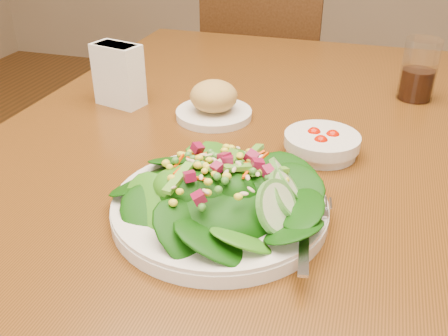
{
  "coord_description": "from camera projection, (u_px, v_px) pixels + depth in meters",
  "views": [
    {
      "loc": [
        0.21,
        -0.78,
        1.15
      ],
      "look_at": [
        0.04,
        -0.21,
        0.81
      ],
      "focal_mm": 40.0,
      "sensor_mm": 36.0,
      "label": 1
    }
  ],
  "objects": [
    {
      "name": "dining_table",
      "position": [
        235.0,
        187.0,
        0.95
      ],
      "size": [
        0.9,
        1.4,
        0.75
      ],
      "color": "#643412",
      "rests_on": "ground_plane"
    },
    {
      "name": "chair_far",
      "position": [
        265.0,
        68.0,
        1.97
      ],
      "size": [
        0.46,
        0.47,
        0.98
      ],
      "rotation": [
        0.0,
        0.0,
        3.16
      ],
      "color": "#4C2C14",
      "rests_on": "ground_plane"
    },
    {
      "name": "salad_plate",
      "position": [
        227.0,
        197.0,
        0.67
      ],
      "size": [
        0.3,
        0.3,
        0.09
      ],
      "rotation": [
        0.0,
        0.0,
        0.26
      ],
      "color": "silver",
      "rests_on": "dining_table"
    },
    {
      "name": "bread_plate",
      "position": [
        214.0,
        103.0,
        0.97
      ],
      "size": [
        0.15,
        0.15,
        0.08
      ],
      "color": "silver",
      "rests_on": "dining_table"
    },
    {
      "name": "tomato_bowl",
      "position": [
        322.0,
        144.0,
        0.84
      ],
      "size": [
        0.13,
        0.13,
        0.04
      ],
      "color": "silver",
      "rests_on": "dining_table"
    },
    {
      "name": "drinking_glass",
      "position": [
        418.0,
        74.0,
        1.04
      ],
      "size": [
        0.07,
        0.07,
        0.13
      ],
      "color": "silver",
      "rests_on": "dining_table"
    },
    {
      "name": "napkin_holder",
      "position": [
        118.0,
        73.0,
        1.01
      ],
      "size": [
        0.11,
        0.08,
        0.13
      ],
      "rotation": [
        0.0,
        0.0,
        -0.25
      ],
      "color": "white",
      "rests_on": "dining_table"
    }
  ]
}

